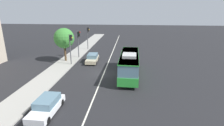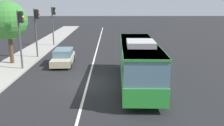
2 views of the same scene
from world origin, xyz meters
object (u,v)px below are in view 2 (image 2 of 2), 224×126
(sedan_beige, at_px, (63,57))
(traffic_light_far_corner, at_px, (53,19))
(traffic_light_near_corner, at_px, (37,25))
(transit_bus, at_px, (139,61))
(street_tree_kerbside_left, at_px, (8,20))
(traffic_light_mid_block, at_px, (21,30))

(sedan_beige, relative_size, traffic_light_far_corner, 0.88)
(traffic_light_near_corner, bearing_deg, transit_bus, -38.48)
(street_tree_kerbside_left, bearing_deg, traffic_light_mid_block, -137.69)
(traffic_light_near_corner, relative_size, traffic_light_far_corner, 1.00)
(traffic_light_far_corner, xyz_separation_m, street_tree_kerbside_left, (-9.63, 2.00, 0.64))
(transit_bus, bearing_deg, street_tree_kerbside_left, 64.01)
(sedan_beige, bearing_deg, traffic_light_near_corner, -132.13)
(sedan_beige, xyz_separation_m, traffic_light_far_corner, (9.70, 2.97, 2.84))
(transit_bus, height_order, traffic_light_far_corner, traffic_light_far_corner)
(traffic_light_near_corner, bearing_deg, traffic_light_far_corner, 91.83)
(transit_bus, distance_m, traffic_light_near_corner, 13.02)
(traffic_light_mid_block, bearing_deg, traffic_light_far_corner, 89.25)
(traffic_light_near_corner, distance_m, street_tree_kerbside_left, 3.20)
(transit_bus, height_order, traffic_light_mid_block, traffic_light_mid_block)
(transit_bus, xyz_separation_m, traffic_light_near_corner, (8.54, 9.67, 1.75))
(sedan_beige, relative_size, traffic_light_mid_block, 0.88)
(transit_bus, bearing_deg, traffic_light_far_corner, 32.90)
(traffic_light_near_corner, relative_size, street_tree_kerbside_left, 0.87)
(transit_bus, relative_size, street_tree_kerbside_left, 1.68)
(transit_bus, bearing_deg, sedan_beige, 49.37)
(sedan_beige, distance_m, traffic_light_far_corner, 10.54)
(transit_bus, relative_size, traffic_light_mid_block, 1.94)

